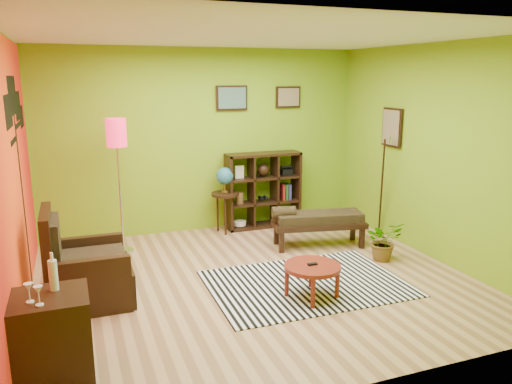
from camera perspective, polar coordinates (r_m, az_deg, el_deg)
name	(u,v)px	position (r m, az deg, el deg)	size (l,w,h in m)	color
ground	(255,280)	(6.04, -0.11, -10.04)	(5.00, 5.00, 0.00)	tan
room_shell	(247,129)	(5.57, -1.08, 7.17)	(5.04, 4.54, 2.82)	#76A317
zebra_rug	(306,283)	(5.97, 5.78, -10.36)	(2.26, 1.58, 0.01)	white
coffee_table	(312,269)	(5.51, 6.45, -8.79)	(0.62, 0.62, 0.40)	maroon
armchair	(84,274)	(5.70, -19.09, -8.84)	(0.87, 0.88, 1.05)	black
side_cabinet	(52,337)	(4.42, -22.30, -15.05)	(0.60, 0.54, 1.02)	black
floor_lamp	(117,145)	(6.84, -15.60, 5.19)	(0.28, 0.28, 1.84)	silver
globe_table	(225,184)	(7.63, -3.58, 0.98)	(0.42, 0.42, 1.03)	black
cube_shelf	(264,190)	(7.98, 0.91, 0.23)	(1.20, 0.35, 1.20)	black
bench	(316,220)	(7.12, 6.92, -3.21)	(1.37, 0.72, 0.61)	black
potted_plant	(383,245)	(6.83, 14.34, -5.86)	(0.47, 0.53, 0.41)	#26661E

